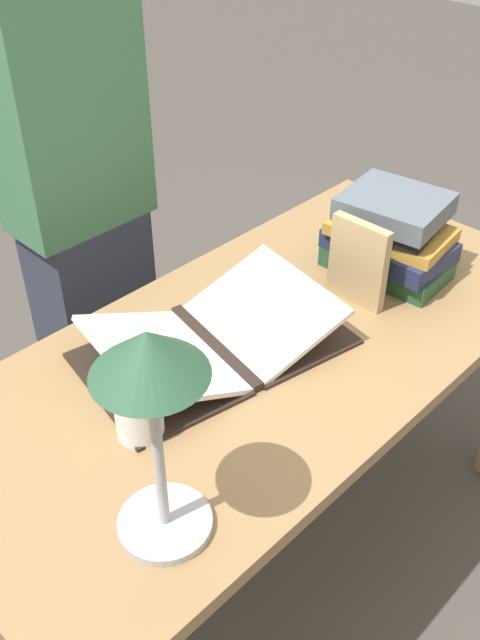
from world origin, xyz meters
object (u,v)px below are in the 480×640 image
at_px(reading_lamp, 151,387).
at_px(coffee_mug, 139,415).
at_px(open_book, 215,339).
at_px(book_stack_tall, 390,236).
at_px(book_standing_upright, 358,263).
at_px(person_reader, 81,206).

height_order(reading_lamp, coffee_mug, reading_lamp).
relative_size(open_book, coffee_mug, 5.44).
relative_size(open_book, reading_lamp, 1.50).
bearing_deg(open_book, book_stack_tall, -178.32).
xyz_separation_m(open_book, reading_lamp, (0.38, 0.27, 0.28)).
relative_size(open_book, book_standing_upright, 2.95).
xyz_separation_m(book_stack_tall, book_standing_upright, (0.16, 0.02, 0.00)).
distance_m(book_standing_upright, reading_lamp, 0.79).
distance_m(book_stack_tall, person_reader, 0.81).
height_order(reading_lamp, person_reader, person_reader).
bearing_deg(reading_lamp, book_stack_tall, -168.18).
relative_size(reading_lamp, person_reader, 0.24).
bearing_deg(open_book, person_reader, -87.30).
height_order(open_book, coffee_mug, open_book).
xyz_separation_m(open_book, book_stack_tall, (-0.52, 0.08, 0.07)).
bearing_deg(reading_lamp, book_standing_upright, -167.16).
bearing_deg(book_stack_tall, reading_lamp, 11.82).
bearing_deg(coffee_mug, open_book, -164.44).
relative_size(reading_lamp, coffee_mug, 3.64).
xyz_separation_m(book_standing_upright, coffee_mug, (0.63, -0.03, -0.06)).
distance_m(coffee_mug, person_reader, 0.76).
relative_size(book_stack_tall, person_reader, 0.18).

